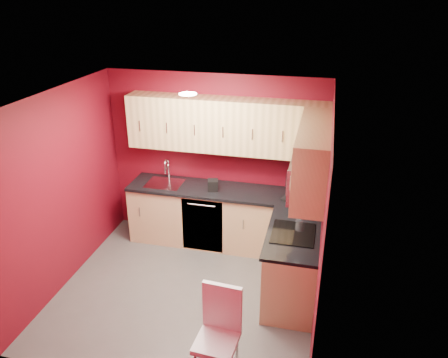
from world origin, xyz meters
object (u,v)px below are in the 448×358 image
at_px(dining_chair, 217,337).
at_px(sink, 165,181).
at_px(microwave, 308,177).
at_px(coffee_maker, 292,188).
at_px(paper_towel, 302,202).
at_px(napkin_holder, 213,185).

bearing_deg(dining_chair, sink, 124.36).
relative_size(microwave, coffee_maker, 2.24).
xyz_separation_m(microwave, paper_towel, (-0.06, 0.57, -0.60)).
height_order(microwave, napkin_holder, microwave).
height_order(microwave, sink, microwave).
relative_size(sink, paper_towel, 1.77).
relative_size(microwave, paper_towel, 2.59).
height_order(sink, napkin_holder, sink).
height_order(sink, dining_chair, sink).
relative_size(coffee_maker, napkin_holder, 2.18).
bearing_deg(coffee_maker, microwave, -57.18).
bearing_deg(sink, coffee_maker, -3.12).
distance_m(microwave, sink, 2.43).
bearing_deg(dining_chair, coffee_maker, 82.58).
distance_m(coffee_maker, napkin_holder, 1.12).
bearing_deg(napkin_holder, sink, 174.89).
distance_m(microwave, paper_towel, 0.83).
distance_m(sink, napkin_holder, 0.76).
bearing_deg(microwave, sink, 154.40).
xyz_separation_m(microwave, napkin_holder, (-1.34, 0.94, -0.67)).
xyz_separation_m(coffee_maker, napkin_holder, (-1.12, 0.03, -0.09)).
height_order(coffee_maker, paper_towel, coffee_maker).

